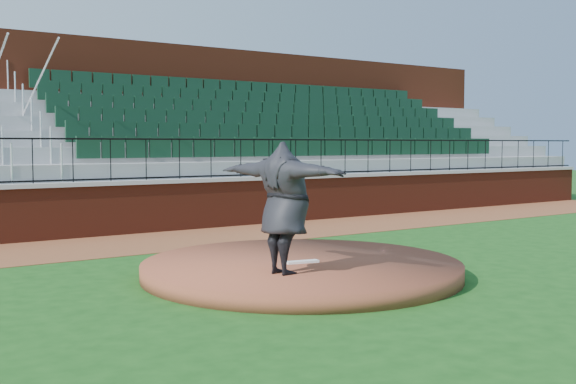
{
  "coord_description": "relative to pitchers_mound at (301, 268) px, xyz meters",
  "views": [
    {
      "loc": [
        -7.14,
        -8.91,
        2.18
      ],
      "look_at": [
        0.0,
        1.5,
        1.3
      ],
      "focal_mm": 43.02,
      "sensor_mm": 36.0,
      "label": 1
    }
  ],
  "objects": [
    {
      "name": "ground",
      "position": [
        0.57,
        -0.27,
        -0.12
      ],
      "size": [
        90.0,
        90.0,
        0.0
      ],
      "primitive_type": "plane",
      "color": "#154814",
      "rests_on": "ground"
    },
    {
      "name": "warning_track",
      "position": [
        0.57,
        5.13,
        -0.12
      ],
      "size": [
        34.0,
        3.2,
        0.01
      ],
      "primitive_type": "cube",
      "color": "brown",
      "rests_on": "ground"
    },
    {
      "name": "field_wall",
      "position": [
        0.57,
        6.73,
        0.47
      ],
      "size": [
        34.0,
        0.35,
        1.2
      ],
      "primitive_type": "cube",
      "color": "maroon",
      "rests_on": "ground"
    },
    {
      "name": "wall_cap",
      "position": [
        0.57,
        6.73,
        1.12
      ],
      "size": [
        34.0,
        0.45,
        0.1
      ],
      "primitive_type": "cube",
      "color": "#B7B7B7",
      "rests_on": "field_wall"
    },
    {
      "name": "wall_railing",
      "position": [
        0.57,
        6.73,
        1.67
      ],
      "size": [
        34.0,
        0.05,
        1.0
      ],
      "primitive_type": null,
      "color": "black",
      "rests_on": "wall_cap"
    },
    {
      "name": "seating_stands",
      "position": [
        0.57,
        9.45,
        2.18
      ],
      "size": [
        34.0,
        5.1,
        4.6
      ],
      "primitive_type": null,
      "color": "gray",
      "rests_on": "ground"
    },
    {
      "name": "concourse_wall",
      "position": [
        0.57,
        12.25,
        2.62
      ],
      "size": [
        34.0,
        0.5,
        5.5
      ],
      "primitive_type": "cube",
      "color": "maroon",
      "rests_on": "ground"
    },
    {
      "name": "pitchers_mound",
      "position": [
        0.0,
        0.0,
        0.0
      ],
      "size": [
        5.26,
        5.26,
        0.25
      ],
      "primitive_type": "cylinder",
      "color": "brown",
      "rests_on": "ground"
    },
    {
      "name": "pitching_rubber",
      "position": [
        -0.1,
        -0.17,
        0.14
      ],
      "size": [
        0.57,
        0.25,
        0.04
      ],
      "primitive_type": "cube",
      "rotation": [
        0.0,
        0.0,
        -0.2
      ],
      "color": "white",
      "rests_on": "pitchers_mound"
    },
    {
      "name": "pitcher",
      "position": [
        -0.87,
        -0.77,
        1.11
      ],
      "size": [
        1.17,
        2.51,
        1.97
      ],
      "primitive_type": "imported",
      "rotation": [
        0.0,
        0.0,
        1.79
      ],
      "color": "black",
      "rests_on": "pitchers_mound"
    }
  ]
}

